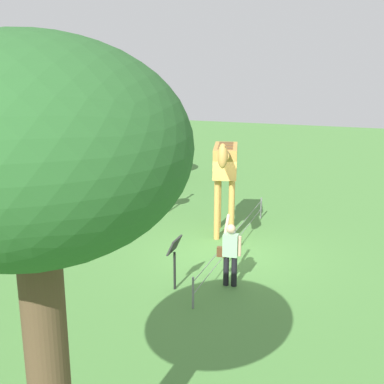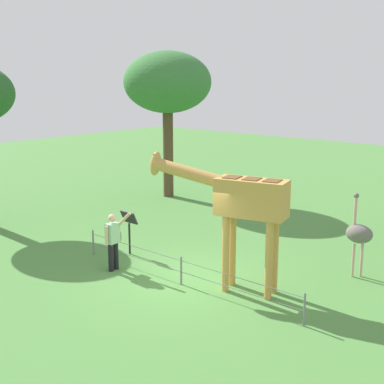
{
  "view_description": "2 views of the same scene",
  "coord_description": "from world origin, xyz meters",
  "px_view_note": "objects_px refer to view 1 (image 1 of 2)",
  "views": [
    {
      "loc": [
        13.13,
        3.7,
        5.4
      ],
      "look_at": [
        0.99,
        -0.69,
        1.98
      ],
      "focal_mm": 47.19,
      "sensor_mm": 36.0,
      "label": 1
    },
    {
      "loc": [
        -8.46,
        9.64,
        5.22
      ],
      "look_at": [
        0.41,
        -0.66,
        2.2
      ],
      "focal_mm": 49.45,
      "sensor_mm": 36.0,
      "label": 2
    }
  ],
  "objects_px": {
    "ostrich": "(166,180)",
    "tree_northeast": "(31,159)",
    "shade_hut_far": "(69,125)",
    "zebra": "(151,160)",
    "shade_hut_near": "(147,119)",
    "giraffe": "(225,167)",
    "info_sign": "(174,252)",
    "visitor": "(230,251)"
  },
  "relations": [
    {
      "from": "ostrich",
      "to": "tree_northeast",
      "type": "xyz_separation_m",
      "value": [
        12.46,
        3.92,
        3.33
      ]
    },
    {
      "from": "tree_northeast",
      "to": "shade_hut_far",
      "type": "bearing_deg",
      "value": -147.76
    },
    {
      "from": "zebra",
      "to": "shade_hut_near",
      "type": "bearing_deg",
      "value": -149.27
    },
    {
      "from": "giraffe",
      "to": "tree_northeast",
      "type": "distance_m",
      "value": 10.9
    },
    {
      "from": "tree_northeast",
      "to": "ostrich",
      "type": "bearing_deg",
      "value": -162.55
    },
    {
      "from": "giraffe",
      "to": "shade_hut_far",
      "type": "xyz_separation_m",
      "value": [
        -2.69,
        -7.21,
        0.64
      ]
    },
    {
      "from": "zebra",
      "to": "shade_hut_near",
      "type": "xyz_separation_m",
      "value": [
        -1.34,
        -0.8,
        1.59
      ]
    },
    {
      "from": "shade_hut_near",
      "to": "shade_hut_far",
      "type": "bearing_deg",
      "value": -23.27
    },
    {
      "from": "tree_northeast",
      "to": "info_sign",
      "type": "bearing_deg",
      "value": -169.42
    },
    {
      "from": "ostrich",
      "to": "tree_northeast",
      "type": "relative_size",
      "value": 0.4
    },
    {
      "from": "giraffe",
      "to": "ostrich",
      "type": "bearing_deg",
      "value": -124.16
    },
    {
      "from": "zebra",
      "to": "shade_hut_near",
      "type": "relative_size",
      "value": 0.56
    },
    {
      "from": "visitor",
      "to": "tree_northeast",
      "type": "height_order",
      "value": "tree_northeast"
    },
    {
      "from": "shade_hut_far",
      "to": "ostrich",
      "type": "bearing_deg",
      "value": 79.47
    },
    {
      "from": "giraffe",
      "to": "info_sign",
      "type": "distance_m",
      "value": 4.22
    },
    {
      "from": "giraffe",
      "to": "shade_hut_near",
      "type": "distance_m",
      "value": 8.56
    },
    {
      "from": "giraffe",
      "to": "info_sign",
      "type": "bearing_deg",
      "value": -0.83
    },
    {
      "from": "shade_hut_far",
      "to": "info_sign",
      "type": "relative_size",
      "value": 2.52
    },
    {
      "from": "visitor",
      "to": "shade_hut_far",
      "type": "xyz_separation_m",
      "value": [
        -6.05,
        -8.34,
        1.98
      ]
    },
    {
      "from": "shade_hut_near",
      "to": "shade_hut_far",
      "type": "height_order",
      "value": "shade_hut_far"
    },
    {
      "from": "shade_hut_near",
      "to": "info_sign",
      "type": "xyz_separation_m",
      "value": [
        10.47,
        5.54,
        -1.81
      ]
    },
    {
      "from": "ostrich",
      "to": "info_sign",
      "type": "bearing_deg",
      "value": 24.56
    },
    {
      "from": "zebra",
      "to": "shade_hut_far",
      "type": "bearing_deg",
      "value": -44.91
    },
    {
      "from": "ostrich",
      "to": "info_sign",
      "type": "height_order",
      "value": "ostrich"
    },
    {
      "from": "ostrich",
      "to": "info_sign",
      "type": "xyz_separation_m",
      "value": [
        5.88,
        2.69,
        -0.23
      ]
    },
    {
      "from": "giraffe",
      "to": "shade_hut_far",
      "type": "distance_m",
      "value": 7.73
    },
    {
      "from": "giraffe",
      "to": "visitor",
      "type": "height_order",
      "value": "giraffe"
    },
    {
      "from": "shade_hut_near",
      "to": "shade_hut_far",
      "type": "xyz_separation_m",
      "value": [
        3.76,
        -1.62,
        0.12
      ]
    },
    {
      "from": "zebra",
      "to": "info_sign",
      "type": "height_order",
      "value": "zebra"
    },
    {
      "from": "ostrich",
      "to": "shade_hut_near",
      "type": "bearing_deg",
      "value": -148.18
    },
    {
      "from": "giraffe",
      "to": "ostrich",
      "type": "distance_m",
      "value": 3.48
    },
    {
      "from": "giraffe",
      "to": "tree_northeast",
      "type": "bearing_deg",
      "value": 6.3
    },
    {
      "from": "ostrich",
      "to": "tree_northeast",
      "type": "bearing_deg",
      "value": 17.45
    },
    {
      "from": "shade_hut_near",
      "to": "tree_northeast",
      "type": "xyz_separation_m",
      "value": [
        17.05,
        6.76,
        1.75
      ]
    },
    {
      "from": "zebra",
      "to": "info_sign",
      "type": "xyz_separation_m",
      "value": [
        9.13,
        4.74,
        -0.21
      ]
    },
    {
      "from": "visitor",
      "to": "zebra",
      "type": "bearing_deg",
      "value": -145.02
    },
    {
      "from": "zebra",
      "to": "tree_northeast",
      "type": "height_order",
      "value": "tree_northeast"
    },
    {
      "from": "zebra",
      "to": "info_sign",
      "type": "relative_size",
      "value": 1.38
    },
    {
      "from": "giraffe",
      "to": "shade_hut_far",
      "type": "relative_size",
      "value": 1.1
    },
    {
      "from": "shade_hut_near",
      "to": "zebra",
      "type": "bearing_deg",
      "value": 30.73
    },
    {
      "from": "shade_hut_near",
      "to": "visitor",
      "type": "bearing_deg",
      "value": 34.42
    },
    {
      "from": "zebra",
      "to": "shade_hut_far",
      "type": "relative_size",
      "value": 0.55
    }
  ]
}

